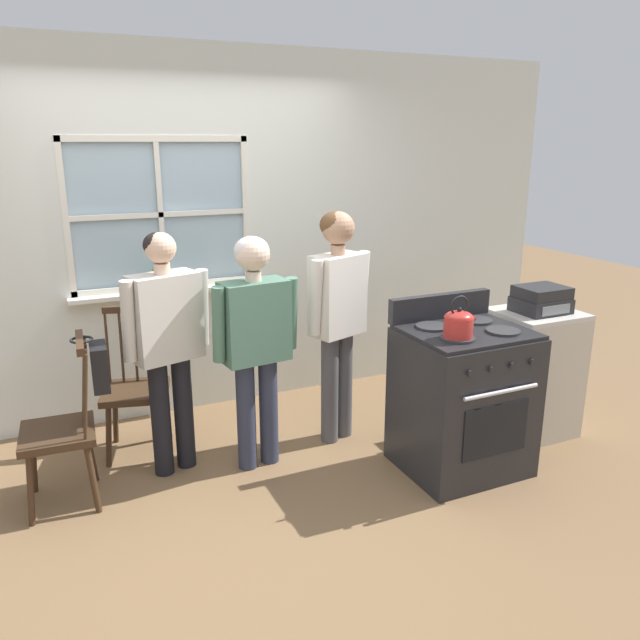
% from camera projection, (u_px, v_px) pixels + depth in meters
% --- Properties ---
extents(ground_plane, '(16.00, 16.00, 0.00)m').
position_uv_depth(ground_plane, '(253.00, 491.00, 3.76)').
color(ground_plane, brown).
extents(wall_back, '(6.40, 0.16, 2.70)m').
position_uv_depth(wall_back, '(189.00, 238.00, 4.62)').
color(wall_back, silver).
rests_on(wall_back, ground_plane).
extents(chair_by_window, '(0.43, 0.44, 0.98)m').
position_uv_depth(chair_by_window, '(62.00, 432.00, 3.54)').
color(chair_by_window, '#3D2819').
rests_on(chair_by_window, ground_plane).
extents(chair_near_wall, '(0.51, 0.49, 0.98)m').
position_uv_depth(chair_near_wall, '(136.00, 389.00, 4.14)').
color(chair_near_wall, '#3D2819').
rests_on(chair_near_wall, ground_plane).
extents(person_elderly_left, '(0.57, 0.31, 1.53)m').
position_uv_depth(person_elderly_left, '(167.00, 333.00, 3.76)').
color(person_elderly_left, black).
rests_on(person_elderly_left, ground_plane).
extents(person_teen_center, '(0.57, 0.25, 1.49)m').
position_uv_depth(person_teen_center, '(255.00, 331.00, 3.83)').
color(person_teen_center, '#2D3347').
rests_on(person_teen_center, ground_plane).
extents(person_adult_right, '(0.52, 0.32, 1.60)m').
position_uv_depth(person_adult_right, '(337.00, 304.00, 4.17)').
color(person_adult_right, '#4C4C51').
rests_on(person_adult_right, ground_plane).
extents(stove, '(0.74, 0.68, 1.08)m').
position_uv_depth(stove, '(462.00, 398.00, 3.92)').
color(stove, '#232326').
rests_on(stove, ground_plane).
extents(kettle, '(0.21, 0.17, 0.25)m').
position_uv_depth(kettle, '(459.00, 323.00, 3.59)').
color(kettle, red).
rests_on(kettle, stove).
extents(potted_plant, '(0.14, 0.14, 0.31)m').
position_uv_depth(potted_plant, '(159.00, 279.00, 4.51)').
color(potted_plant, beige).
rests_on(potted_plant, wall_back).
extents(handbag, '(0.20, 0.22, 0.31)m').
position_uv_depth(handbag, '(99.00, 366.00, 3.52)').
color(handbag, black).
rests_on(handbag, chair_by_window).
extents(side_counter, '(0.55, 0.50, 0.90)m').
position_uv_depth(side_counter, '(532.00, 372.00, 4.42)').
color(side_counter, beige).
rests_on(side_counter, ground_plane).
extents(stereo, '(0.34, 0.29, 0.18)m').
position_uv_depth(stereo, '(541.00, 300.00, 4.25)').
color(stereo, '#232326').
rests_on(stereo, side_counter).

